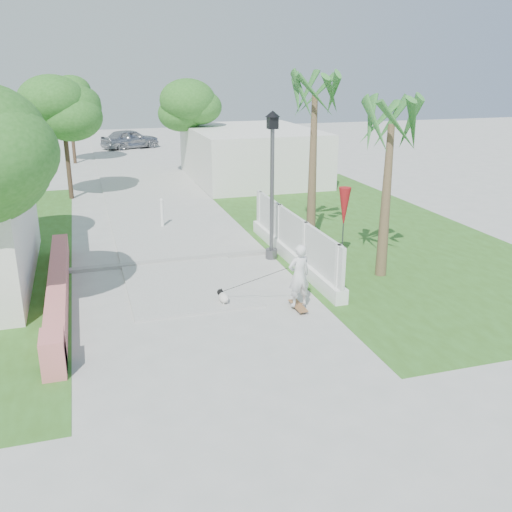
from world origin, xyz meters
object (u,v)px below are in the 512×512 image
object	(u,v)px
street_lamp	(272,181)
bollard	(162,212)
patio_umbrella	(344,208)
skateboarder	(265,279)
dog	(223,297)
parked_car	(130,139)

from	to	relation	value
street_lamp	bollard	bearing A→B (deg)	120.96
patio_umbrella	bollard	bearing A→B (deg)	129.91
skateboarder	patio_umbrella	bearing A→B (deg)	-150.92
bollard	patio_umbrella	distance (m)	7.25
skateboarder	bollard	bearing A→B (deg)	-88.43
patio_umbrella	dog	world-z (taller)	patio_umbrella
bollard	dog	world-z (taller)	bollard
parked_car	bollard	bearing A→B (deg)	153.07
patio_umbrella	parked_car	world-z (taller)	patio_umbrella
street_lamp	skateboarder	size ratio (longest dim) A/B	2.24
bollard	parked_car	bearing A→B (deg)	87.82
bollard	dog	distance (m)	7.56
street_lamp	patio_umbrella	xyz separation A→B (m)	(1.90, -1.00, -0.74)
street_lamp	bollard	world-z (taller)	street_lamp
bollard	dog	size ratio (longest dim) A/B	2.04
patio_umbrella	street_lamp	bearing A→B (deg)	152.24
street_lamp	parked_car	size ratio (longest dim) A/B	1.09
dog	parked_car	xyz separation A→B (m)	(0.40, 28.94, 0.49)
street_lamp	bollard	size ratio (longest dim) A/B	4.07
bollard	parked_car	xyz separation A→B (m)	(0.82, 21.41, 0.11)
dog	patio_umbrella	bearing A→B (deg)	13.40
patio_umbrella	parked_car	bearing A→B (deg)	98.01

